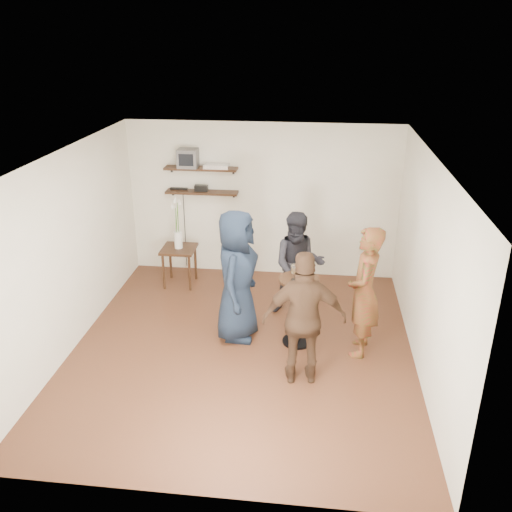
{
  "coord_description": "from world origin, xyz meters",
  "views": [
    {
      "loc": [
        0.91,
        -6.13,
        3.99
      ],
      "look_at": [
        0.14,
        0.4,
        1.19
      ],
      "focal_mm": 38.0,
      "sensor_mm": 36.0,
      "label": 1
    }
  ],
  "objects_px": {
    "dvd_deck": "(217,166)",
    "person_plaid": "(364,292)",
    "crt_monitor": "(188,158)",
    "person_brown": "(304,319)",
    "person_dark": "(298,265)",
    "side_table": "(179,254)",
    "person_navy": "(237,276)",
    "drinks_table": "(298,302)",
    "radio": "(201,188)"
  },
  "relations": [
    {
      "from": "person_navy",
      "to": "person_brown",
      "type": "distance_m",
      "value": 1.32
    },
    {
      "from": "crt_monitor",
      "to": "person_brown",
      "type": "bearing_deg",
      "value": -55.6
    },
    {
      "from": "crt_monitor",
      "to": "person_navy",
      "type": "distance_m",
      "value": 2.56
    },
    {
      "from": "dvd_deck",
      "to": "side_table",
      "type": "relative_size",
      "value": 0.62
    },
    {
      "from": "person_plaid",
      "to": "person_brown",
      "type": "bearing_deg",
      "value": -37.53
    },
    {
      "from": "radio",
      "to": "drinks_table",
      "type": "relative_size",
      "value": 0.23
    },
    {
      "from": "crt_monitor",
      "to": "person_plaid",
      "type": "relative_size",
      "value": 0.18
    },
    {
      "from": "radio",
      "to": "side_table",
      "type": "distance_m",
      "value": 1.15
    },
    {
      "from": "drinks_table",
      "to": "person_dark",
      "type": "relative_size",
      "value": 0.61
    },
    {
      "from": "side_table",
      "to": "person_plaid",
      "type": "distance_m",
      "value": 3.36
    },
    {
      "from": "crt_monitor",
      "to": "drinks_table",
      "type": "relative_size",
      "value": 0.33
    },
    {
      "from": "dvd_deck",
      "to": "person_plaid",
      "type": "height_order",
      "value": "dvd_deck"
    },
    {
      "from": "radio",
      "to": "person_brown",
      "type": "height_order",
      "value": "person_brown"
    },
    {
      "from": "person_plaid",
      "to": "drinks_table",
      "type": "bearing_deg",
      "value": -90.0
    },
    {
      "from": "drinks_table",
      "to": "person_navy",
      "type": "bearing_deg",
      "value": 173.94
    },
    {
      "from": "person_brown",
      "to": "crt_monitor",
      "type": "bearing_deg",
      "value": -62.41
    },
    {
      "from": "drinks_table",
      "to": "crt_monitor",
      "type": "bearing_deg",
      "value": 132.19
    },
    {
      "from": "crt_monitor",
      "to": "radio",
      "type": "bearing_deg",
      "value": 0.0
    },
    {
      "from": "crt_monitor",
      "to": "radio",
      "type": "height_order",
      "value": "crt_monitor"
    },
    {
      "from": "crt_monitor",
      "to": "side_table",
      "type": "relative_size",
      "value": 0.49
    },
    {
      "from": "side_table",
      "to": "drinks_table",
      "type": "xyz_separation_m",
      "value": [
        2.03,
        -1.6,
        0.08
      ]
    },
    {
      "from": "person_plaid",
      "to": "person_dark",
      "type": "bearing_deg",
      "value": -129.44
    },
    {
      "from": "side_table",
      "to": "person_navy",
      "type": "bearing_deg",
      "value": -51.72
    },
    {
      "from": "crt_monitor",
      "to": "person_brown",
      "type": "xyz_separation_m",
      "value": [
        2.03,
        -2.96,
        -1.18
      ]
    },
    {
      "from": "drinks_table",
      "to": "person_brown",
      "type": "height_order",
      "value": "person_brown"
    },
    {
      "from": "crt_monitor",
      "to": "person_dark",
      "type": "height_order",
      "value": "crt_monitor"
    },
    {
      "from": "dvd_deck",
      "to": "side_table",
      "type": "bearing_deg",
      "value": -137.39
    },
    {
      "from": "crt_monitor",
      "to": "drinks_table",
      "type": "height_order",
      "value": "crt_monitor"
    },
    {
      "from": "person_plaid",
      "to": "person_brown",
      "type": "xyz_separation_m",
      "value": [
        -0.73,
        -0.72,
        -0.03
      ]
    },
    {
      "from": "side_table",
      "to": "person_plaid",
      "type": "height_order",
      "value": "person_plaid"
    },
    {
      "from": "crt_monitor",
      "to": "person_plaid",
      "type": "height_order",
      "value": "crt_monitor"
    },
    {
      "from": "dvd_deck",
      "to": "person_plaid",
      "type": "relative_size",
      "value": 0.23
    },
    {
      "from": "side_table",
      "to": "person_navy",
      "type": "xyz_separation_m",
      "value": [
        1.19,
        -1.51,
        0.37
      ]
    },
    {
      "from": "person_plaid",
      "to": "person_brown",
      "type": "distance_m",
      "value": 1.02
    },
    {
      "from": "person_plaid",
      "to": "person_navy",
      "type": "xyz_separation_m",
      "value": [
        -1.67,
        0.21,
        0.04
      ]
    },
    {
      "from": "side_table",
      "to": "drinks_table",
      "type": "relative_size",
      "value": 0.67
    },
    {
      "from": "side_table",
      "to": "drinks_table",
      "type": "distance_m",
      "value": 2.59
    },
    {
      "from": "person_plaid",
      "to": "dvd_deck",
      "type": "bearing_deg",
      "value": -126.29
    },
    {
      "from": "side_table",
      "to": "radio",
      "type": "bearing_deg",
      "value": 60.3
    },
    {
      "from": "dvd_deck",
      "to": "person_dark",
      "type": "relative_size",
      "value": 0.25
    },
    {
      "from": "radio",
      "to": "person_brown",
      "type": "bearing_deg",
      "value": -58.27
    },
    {
      "from": "radio",
      "to": "person_dark",
      "type": "height_order",
      "value": "person_dark"
    },
    {
      "from": "drinks_table",
      "to": "person_plaid",
      "type": "bearing_deg",
      "value": -8.13
    },
    {
      "from": "person_dark",
      "to": "person_brown",
      "type": "bearing_deg",
      "value": -88.09
    },
    {
      "from": "dvd_deck",
      "to": "person_plaid",
      "type": "xyz_separation_m",
      "value": [
        2.29,
        -2.25,
        -1.02
      ]
    },
    {
      "from": "person_plaid",
      "to": "person_navy",
      "type": "height_order",
      "value": "person_navy"
    },
    {
      "from": "person_plaid",
      "to": "person_dark",
      "type": "distance_m",
      "value": 1.3
    },
    {
      "from": "side_table",
      "to": "drinks_table",
      "type": "height_order",
      "value": "drinks_table"
    },
    {
      "from": "drinks_table",
      "to": "person_plaid",
      "type": "distance_m",
      "value": 0.88
    },
    {
      "from": "radio",
      "to": "side_table",
      "type": "height_order",
      "value": "radio"
    }
  ]
}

